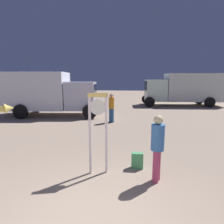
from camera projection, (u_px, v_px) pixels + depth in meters
The scene contains 6 objects.
standing_clock at pixel (98, 125), 4.82m from camera, with size 0.50×0.19×2.10m.
person_near_clock at pixel (157, 145), 4.47m from camera, with size 0.31×0.31×1.62m.
backpack at pixel (137, 161), 5.26m from camera, with size 0.32×0.21×0.44m.
person_distant at pixel (111, 106), 10.78m from camera, with size 0.32×0.32×1.65m.
box_truck_near at pixel (47, 92), 12.86m from camera, with size 6.54×3.12×2.91m.
box_truck_far at pixel (185, 88), 17.76m from camera, with size 7.34×2.90×2.97m.
Camera 1 is at (0.69, -2.60, 2.43)m, focal length 30.51 mm.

